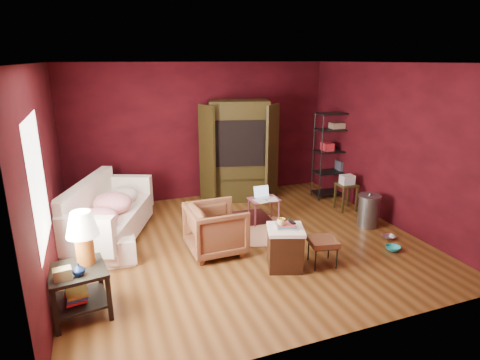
{
  "coord_description": "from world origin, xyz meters",
  "views": [
    {
      "loc": [
        -2.15,
        -5.53,
        2.85
      ],
      "look_at": [
        0.0,
        0.2,
        1.0
      ],
      "focal_mm": 30.0,
      "sensor_mm": 36.0,
      "label": 1
    }
  ],
  "objects_px": {
    "side_table": "(80,254)",
    "tv_armoire": "(239,149)",
    "armchair": "(216,227)",
    "wire_shelving": "(336,151)",
    "laptop_desk": "(264,201)",
    "sofa": "(109,220)",
    "hamper": "(285,247)"
  },
  "relations": [
    {
      "from": "side_table",
      "to": "laptop_desk",
      "type": "distance_m",
      "value": 3.5
    },
    {
      "from": "side_table",
      "to": "hamper",
      "type": "distance_m",
      "value": 2.68
    },
    {
      "from": "armchair",
      "to": "tv_armoire",
      "type": "distance_m",
      "value": 2.58
    },
    {
      "from": "wire_shelving",
      "to": "hamper",
      "type": "bearing_deg",
      "value": -130.65
    },
    {
      "from": "sofa",
      "to": "armchair",
      "type": "height_order",
      "value": "armchair"
    },
    {
      "from": "armchair",
      "to": "wire_shelving",
      "type": "relative_size",
      "value": 0.46
    },
    {
      "from": "tv_armoire",
      "to": "armchair",
      "type": "bearing_deg",
      "value": -102.55
    },
    {
      "from": "wire_shelving",
      "to": "sofa",
      "type": "bearing_deg",
      "value": -167.74
    },
    {
      "from": "armchair",
      "to": "tv_armoire",
      "type": "bearing_deg",
      "value": -29.52
    },
    {
      "from": "tv_armoire",
      "to": "wire_shelving",
      "type": "distance_m",
      "value": 2.05
    },
    {
      "from": "sofa",
      "to": "armchair",
      "type": "relative_size",
      "value": 2.34
    },
    {
      "from": "tv_armoire",
      "to": "side_table",
      "type": "bearing_deg",
      "value": -118.87
    },
    {
      "from": "armchair",
      "to": "hamper",
      "type": "xyz_separation_m",
      "value": [
        0.77,
        -0.8,
        -0.1
      ]
    },
    {
      "from": "hamper",
      "to": "laptop_desk",
      "type": "xyz_separation_m",
      "value": [
        0.39,
        1.62,
        0.09
      ]
    },
    {
      "from": "laptop_desk",
      "to": "wire_shelving",
      "type": "height_order",
      "value": "wire_shelving"
    },
    {
      "from": "sofa",
      "to": "wire_shelving",
      "type": "xyz_separation_m",
      "value": [
        4.66,
        0.68,
        0.61
      ]
    },
    {
      "from": "armchair",
      "to": "side_table",
      "type": "distance_m",
      "value": 2.11
    },
    {
      "from": "side_table",
      "to": "tv_armoire",
      "type": "height_order",
      "value": "tv_armoire"
    },
    {
      "from": "hamper",
      "to": "tv_armoire",
      "type": "relative_size",
      "value": 0.34
    },
    {
      "from": "hamper",
      "to": "wire_shelving",
      "type": "relative_size",
      "value": 0.39
    },
    {
      "from": "side_table",
      "to": "wire_shelving",
      "type": "height_order",
      "value": "wire_shelving"
    },
    {
      "from": "hamper",
      "to": "wire_shelving",
      "type": "distance_m",
      "value": 3.48
    },
    {
      "from": "tv_armoire",
      "to": "wire_shelving",
      "type": "xyz_separation_m",
      "value": [
        1.97,
        -0.57,
        -0.08
      ]
    },
    {
      "from": "hamper",
      "to": "laptop_desk",
      "type": "bearing_deg",
      "value": 76.59
    },
    {
      "from": "sofa",
      "to": "side_table",
      "type": "height_order",
      "value": "side_table"
    },
    {
      "from": "wire_shelving",
      "to": "armchair",
      "type": "bearing_deg",
      "value": -148.83
    },
    {
      "from": "armchair",
      "to": "tv_armoire",
      "type": "relative_size",
      "value": 0.4
    },
    {
      "from": "tv_armoire",
      "to": "sofa",
      "type": "bearing_deg",
      "value": -139.16
    },
    {
      "from": "side_table",
      "to": "tv_armoire",
      "type": "distance_m",
      "value": 4.37
    },
    {
      "from": "sofa",
      "to": "hamper",
      "type": "height_order",
      "value": "sofa"
    },
    {
      "from": "armchair",
      "to": "side_table",
      "type": "xyz_separation_m",
      "value": [
        -1.88,
        -0.9,
        0.32
      ]
    },
    {
      "from": "side_table",
      "to": "wire_shelving",
      "type": "distance_m",
      "value": 5.65
    }
  ]
}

